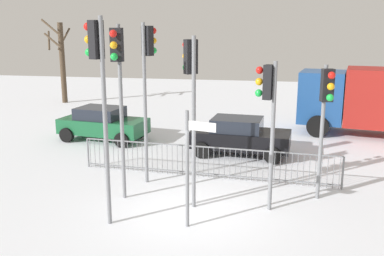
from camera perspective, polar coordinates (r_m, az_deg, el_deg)
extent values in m
plane|color=white|center=(11.99, -0.25, -11.00)|extent=(60.00, 60.00, 0.00)
cylinder|color=slate|center=(11.58, 0.23, 0.41)|extent=(0.11, 0.11, 4.71)
cube|color=black|center=(11.46, -0.17, 9.40)|extent=(0.39, 0.37, 0.90)
sphere|color=red|center=(11.66, -0.78, 10.94)|extent=(0.20, 0.20, 0.20)
sphere|color=orange|center=(11.68, -0.78, 9.47)|extent=(0.20, 0.20, 0.20)
sphere|color=green|center=(11.70, -0.77, 8.00)|extent=(0.20, 0.20, 0.20)
cylinder|color=slate|center=(12.36, -9.30, 1.75)|extent=(0.11, 0.11, 5.00)
cube|color=black|center=(11.98, -9.91, 10.78)|extent=(0.32, 0.22, 0.90)
sphere|color=red|center=(11.73, -10.38, 12.18)|extent=(0.20, 0.20, 0.20)
sphere|color=orange|center=(11.74, -10.32, 10.71)|extent=(0.20, 0.20, 0.20)
sphere|color=green|center=(11.76, -10.26, 9.25)|extent=(0.20, 0.20, 0.20)
cylinder|color=slate|center=(10.71, -11.38, 0.38)|extent=(0.11, 0.11, 5.18)
cube|color=black|center=(10.57, -12.55, 11.32)|extent=(0.32, 0.38, 0.90)
sphere|color=red|center=(10.74, -13.60, 12.90)|extent=(0.20, 0.20, 0.20)
sphere|color=orange|center=(10.75, -13.52, 11.30)|extent=(0.20, 0.20, 0.20)
sphere|color=green|center=(10.76, -13.43, 9.70)|extent=(0.20, 0.20, 0.20)
cylinder|color=slate|center=(12.81, 16.75, -0.73)|extent=(0.11, 0.11, 3.91)
cube|color=black|center=(12.40, 17.45, 5.40)|extent=(0.37, 0.30, 0.90)
sphere|color=red|center=(12.14, 17.98, 6.64)|extent=(0.20, 0.20, 0.20)
sphere|color=orange|center=(12.17, 17.88, 5.24)|extent=(0.20, 0.20, 0.20)
sphere|color=green|center=(12.22, 17.78, 3.84)|extent=(0.20, 0.20, 0.20)
cylinder|color=slate|center=(11.66, 10.57, -1.33)|extent=(0.11, 0.11, 4.07)
cube|color=black|center=(11.43, 10.08, 5.98)|extent=(0.29, 0.37, 0.90)
sphere|color=red|center=(11.46, 8.92, 7.56)|extent=(0.20, 0.20, 0.20)
sphere|color=orange|center=(11.50, 8.87, 6.07)|extent=(0.20, 0.20, 0.20)
sphere|color=green|center=(11.54, 8.82, 4.59)|extent=(0.20, 0.20, 0.20)
cylinder|color=slate|center=(13.57, -6.22, 2.98)|extent=(0.11, 0.11, 5.06)
cube|color=black|center=(13.47, -5.90, 11.39)|extent=(0.39, 0.35, 0.90)
sphere|color=red|center=(13.64, -5.14, 12.68)|extent=(0.20, 0.20, 0.20)
sphere|color=orange|center=(13.64, -5.11, 11.42)|extent=(0.20, 0.20, 0.20)
sphere|color=green|center=(13.66, -5.09, 10.17)|extent=(0.20, 0.20, 0.20)
cylinder|color=slate|center=(10.62, -0.63, -5.60)|extent=(0.09, 0.09, 2.98)
cube|color=white|center=(10.15, 1.36, 0.20)|extent=(0.68, 0.21, 0.22)
cube|color=slate|center=(14.27, 1.85, -2.52)|extent=(8.66, 0.68, 0.04)
cube|color=slate|center=(14.55, 1.82, -6.05)|extent=(8.66, 0.68, 0.04)
cylinder|color=slate|center=(15.88, -13.29, -3.22)|extent=(0.02, 0.02, 1.05)
cylinder|color=slate|center=(15.80, -12.71, -3.27)|extent=(0.02, 0.02, 1.05)
cylinder|color=slate|center=(15.72, -12.12, -3.33)|extent=(0.02, 0.02, 1.05)
cylinder|color=slate|center=(15.64, -11.53, -3.38)|extent=(0.02, 0.02, 1.05)
cylinder|color=slate|center=(15.56, -10.93, -3.44)|extent=(0.02, 0.02, 1.05)
cylinder|color=slate|center=(15.49, -10.33, -3.49)|extent=(0.02, 0.02, 1.05)
cylinder|color=slate|center=(15.41, -9.72, -3.55)|extent=(0.02, 0.02, 1.05)
cylinder|color=slate|center=(15.34, -9.10, -3.61)|extent=(0.02, 0.02, 1.05)
cylinder|color=slate|center=(15.27, -8.48, -3.66)|extent=(0.02, 0.02, 1.05)
cylinder|color=slate|center=(15.20, -7.85, -3.72)|extent=(0.02, 0.02, 1.05)
cylinder|color=slate|center=(15.13, -7.22, -3.78)|extent=(0.02, 0.02, 1.05)
cylinder|color=slate|center=(15.07, -6.58, -3.83)|extent=(0.02, 0.02, 1.05)
cylinder|color=slate|center=(15.01, -5.94, -3.89)|extent=(0.02, 0.02, 1.05)
cylinder|color=slate|center=(14.95, -5.29, -3.95)|extent=(0.02, 0.02, 1.05)
cylinder|color=slate|center=(14.89, -4.63, -4.00)|extent=(0.02, 0.02, 1.05)
cylinder|color=slate|center=(14.83, -3.97, -4.06)|extent=(0.02, 0.02, 1.05)
cylinder|color=slate|center=(14.77, -3.31, -4.12)|extent=(0.02, 0.02, 1.05)
cylinder|color=slate|center=(14.72, -2.64, -4.17)|extent=(0.02, 0.02, 1.05)
cylinder|color=slate|center=(14.67, -1.96, -4.23)|extent=(0.02, 0.02, 1.05)
cylinder|color=slate|center=(14.62, -1.28, -4.28)|extent=(0.02, 0.02, 1.05)
cylinder|color=slate|center=(14.57, -0.59, -4.34)|extent=(0.02, 0.02, 1.05)
cylinder|color=slate|center=(14.53, 0.09, -4.39)|extent=(0.02, 0.02, 1.05)
cylinder|color=slate|center=(14.49, 0.79, -4.45)|extent=(0.02, 0.02, 1.05)
cylinder|color=slate|center=(14.44, 1.49, -4.50)|extent=(0.02, 0.02, 1.05)
cylinder|color=slate|center=(14.41, 2.19, -4.56)|extent=(0.02, 0.02, 1.05)
cylinder|color=slate|center=(14.37, 2.89, -4.61)|extent=(0.02, 0.02, 1.05)
cylinder|color=slate|center=(14.34, 3.60, -4.67)|extent=(0.02, 0.02, 1.05)
cylinder|color=slate|center=(14.30, 4.31, -4.72)|extent=(0.02, 0.02, 1.05)
cylinder|color=slate|center=(14.27, 5.03, -4.77)|extent=(0.02, 0.02, 1.05)
cylinder|color=slate|center=(14.25, 5.75, -4.82)|extent=(0.02, 0.02, 1.05)
cylinder|color=slate|center=(14.22, 6.47, -4.87)|extent=(0.02, 0.02, 1.05)
cylinder|color=slate|center=(14.20, 7.19, -4.93)|extent=(0.02, 0.02, 1.05)
cylinder|color=slate|center=(14.18, 7.92, -4.98)|extent=(0.02, 0.02, 1.05)
cylinder|color=slate|center=(14.16, 8.65, -5.02)|extent=(0.02, 0.02, 1.05)
cylinder|color=slate|center=(14.14, 9.38, -5.07)|extent=(0.02, 0.02, 1.05)
cylinder|color=slate|center=(14.13, 10.11, -5.12)|extent=(0.02, 0.02, 1.05)
cylinder|color=slate|center=(14.12, 10.84, -5.17)|extent=(0.02, 0.02, 1.05)
cylinder|color=slate|center=(14.11, 11.58, -5.22)|extent=(0.02, 0.02, 1.05)
cylinder|color=slate|center=(14.10, 12.31, -5.26)|extent=(0.02, 0.02, 1.05)
cylinder|color=slate|center=(14.10, 13.05, -5.31)|extent=(0.02, 0.02, 1.05)
cylinder|color=slate|center=(14.09, 13.79, -5.35)|extent=(0.02, 0.02, 1.05)
cylinder|color=slate|center=(14.09, 14.52, -5.39)|extent=(0.02, 0.02, 1.05)
cylinder|color=slate|center=(14.10, 15.26, -5.44)|extent=(0.02, 0.02, 1.05)
cylinder|color=slate|center=(14.10, 16.00, -5.48)|extent=(0.02, 0.02, 1.05)
cylinder|color=slate|center=(14.11, 16.73, -5.52)|extent=(0.02, 0.02, 1.05)
cylinder|color=slate|center=(14.12, 17.47, -5.56)|extent=(0.02, 0.02, 1.05)
cylinder|color=slate|center=(14.13, 18.20, -5.60)|extent=(0.02, 0.02, 1.05)
cylinder|color=slate|center=(14.14, 18.93, -5.63)|extent=(0.02, 0.02, 1.05)
cylinder|color=slate|center=(15.92, -13.58, -3.19)|extent=(0.06, 0.06, 1.05)
cylinder|color=slate|center=(14.15, 19.30, -5.65)|extent=(0.06, 0.06, 1.05)
cube|color=#195933|center=(19.53, -11.60, 0.29)|extent=(4.00, 2.23, 0.65)
cube|color=#1E232D|center=(19.49, -12.06, 1.90)|extent=(2.10, 1.76, 0.55)
cylinder|color=black|center=(19.71, -6.92, -0.39)|extent=(0.66, 0.31, 0.64)
cylinder|color=black|center=(18.24, -9.23, -1.57)|extent=(0.66, 0.31, 0.64)
cylinder|color=black|center=(21.00, -13.58, 0.18)|extent=(0.66, 0.31, 0.64)
cylinder|color=black|center=(19.63, -16.21, -0.88)|extent=(0.66, 0.31, 0.64)
cube|color=black|center=(17.01, 6.43, -1.43)|extent=(3.93, 2.03, 0.65)
cube|color=#1E232D|center=(16.91, 5.98, 0.41)|extent=(2.02, 1.66, 0.55)
cylinder|color=black|center=(17.76, 11.16, -2.05)|extent=(0.66, 0.28, 0.64)
cylinder|color=black|center=(16.13, 10.65, -3.59)|extent=(0.66, 0.28, 0.64)
cylinder|color=black|center=(18.15, 2.64, -1.49)|extent=(0.66, 0.28, 0.64)
cylinder|color=black|center=(16.56, 1.30, -2.92)|extent=(0.66, 0.28, 0.64)
cube|color=navy|center=(21.46, 16.78, 4.01)|extent=(2.38, 2.62, 2.40)
cylinder|color=black|center=(20.50, 16.29, 0.22)|extent=(1.04, 0.47, 1.00)
cylinder|color=black|center=(22.84, 16.82, 1.48)|extent=(1.04, 0.47, 1.00)
cylinder|color=#473828|center=(29.81, -16.74, 8.20)|extent=(0.35, 0.35, 5.21)
cylinder|color=#473828|center=(29.74, -18.39, 10.94)|extent=(0.83, 1.44, 1.19)
cylinder|color=#473828|center=(29.27, -17.93, 10.94)|extent=(1.40, 0.60, 0.96)
cylinder|color=#473828|center=(29.19, -18.14, 12.51)|extent=(1.56, 0.62, 1.07)
cylinder|color=#473828|center=(30.13, -16.58, 11.20)|extent=(0.99, 0.15, 1.45)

